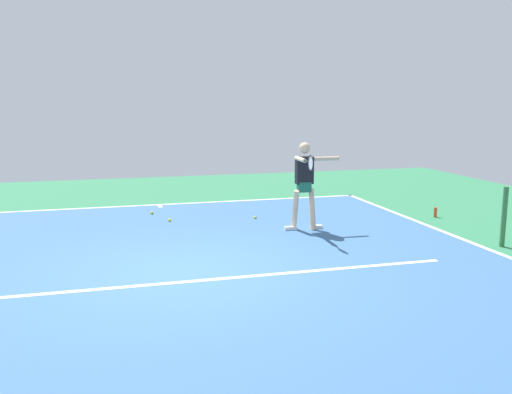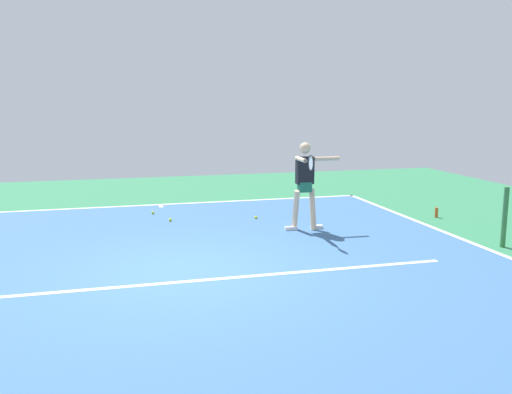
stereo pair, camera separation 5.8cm
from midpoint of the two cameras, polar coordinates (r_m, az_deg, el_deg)
name	(u,v)px [view 1 (the left image)]	position (r m, az deg, el deg)	size (l,w,h in m)	color
ground_plane	(193,272)	(8.39, -6.76, -7.71)	(21.00, 21.00, 0.00)	#2D754C
court_surface	(193,271)	(8.39, -6.76, -7.70)	(10.37, 11.16, 0.00)	#38608E
court_line_baseline_near	(159,205)	(13.73, -10.17, -0.79)	(10.37, 0.10, 0.01)	white
court_line_sideline_left	(485,248)	(10.41, 22.54, -4.89)	(0.10, 11.16, 0.01)	white
court_line_service	(198,281)	(7.97, -6.28, -8.65)	(7.78, 0.10, 0.01)	white
court_line_centre_mark	(160,206)	(13.54, -10.09, -0.94)	(0.10, 0.30, 0.01)	white
net_post	(504,217)	(10.51, 24.25, -1.90)	(0.09, 0.09, 1.07)	#38753D
tennis_player	(305,180)	(10.80, 4.97, 1.78)	(1.10, 1.19, 1.75)	beige
tennis_ball_by_sideline	(170,220)	(11.81, -9.12, -2.37)	(0.07, 0.07, 0.07)	#CCE033
tennis_ball_near_service_line	(152,213)	(12.62, -10.90, -1.62)	(0.07, 0.07, 0.07)	#CCE033
tennis_ball_near_player	(255,217)	(11.92, -0.22, -2.13)	(0.07, 0.07, 0.07)	yellow
water_bottle	(435,212)	(12.70, 18.04, -1.52)	(0.07, 0.07, 0.22)	#D84C1E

